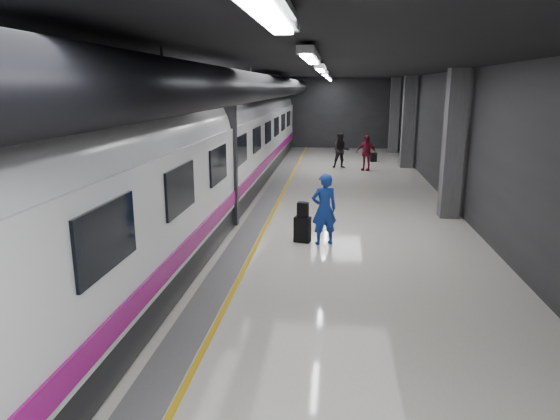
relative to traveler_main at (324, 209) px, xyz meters
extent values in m
plane|color=silver|center=(-0.76, 1.23, -0.93)|extent=(40.00, 40.00, 0.00)
cube|color=black|center=(-0.76, 1.23, 3.57)|extent=(10.00, 40.00, 0.02)
cube|color=#28282B|center=(-0.76, 21.23, 1.32)|extent=(10.00, 0.02, 4.50)
cube|color=#28282B|center=(-5.76, 1.23, 1.32)|extent=(0.02, 40.00, 4.50)
cube|color=#28282B|center=(4.24, 1.23, 1.32)|extent=(0.02, 40.00, 4.50)
cube|color=slate|center=(-2.11, 1.23, -0.92)|extent=(0.65, 39.80, 0.01)
cube|color=gold|center=(-1.71, 1.23, -0.92)|extent=(0.10, 39.80, 0.01)
cylinder|color=black|center=(-2.06, 1.23, 3.02)|extent=(0.80, 38.00, 0.80)
cube|color=silver|center=(-0.16, -4.77, 3.47)|extent=(0.22, 2.60, 0.10)
cube|color=silver|center=(-0.16, 0.23, 3.47)|extent=(0.22, 2.60, 0.10)
cube|color=silver|center=(-0.16, 5.23, 3.47)|extent=(0.22, 2.60, 0.10)
cube|color=silver|center=(-0.16, 10.23, 3.47)|extent=(0.22, 2.60, 0.10)
cube|color=silver|center=(-0.16, 15.23, 3.47)|extent=(0.22, 2.60, 0.10)
cube|color=silver|center=(-0.16, 19.23, 3.47)|extent=(0.22, 2.60, 0.10)
cube|color=#515154|center=(3.79, 3.23, 1.32)|extent=(0.55, 0.55, 4.50)
cube|color=#515154|center=(3.79, 13.23, 1.32)|extent=(0.55, 0.55, 4.50)
cube|color=#515154|center=(3.79, 19.23, 1.32)|extent=(0.55, 0.55, 4.50)
cube|color=black|center=(-4.01, 1.23, -0.58)|extent=(2.80, 38.00, 0.60)
cube|color=white|center=(-4.01, 1.23, 0.82)|extent=(2.90, 38.00, 2.20)
cylinder|color=white|center=(-4.01, 1.23, 1.77)|extent=(2.80, 38.00, 2.80)
cube|color=#930D71|center=(-2.54, 1.23, 0.02)|extent=(0.04, 38.00, 0.35)
cube|color=black|center=(-4.01, 1.23, 1.07)|extent=(3.05, 0.25, 3.80)
cube|color=black|center=(-2.54, -6.77, 1.22)|extent=(0.05, 1.60, 0.85)
cube|color=black|center=(-2.54, -3.77, 1.22)|extent=(0.05, 1.60, 0.85)
cube|color=black|center=(-2.54, -0.77, 1.22)|extent=(0.05, 1.60, 0.85)
cube|color=black|center=(-2.54, 2.23, 1.22)|extent=(0.05, 1.60, 0.85)
cube|color=black|center=(-2.54, 5.23, 1.22)|extent=(0.05, 1.60, 0.85)
cube|color=black|center=(-2.54, 8.23, 1.22)|extent=(0.05, 1.60, 0.85)
cube|color=black|center=(-2.54, 11.23, 1.22)|extent=(0.05, 1.60, 0.85)
cube|color=black|center=(-2.54, 14.23, 1.22)|extent=(0.05, 1.60, 0.85)
cube|color=black|center=(-2.54, 17.23, 1.22)|extent=(0.05, 1.60, 0.85)
imported|color=#172DAD|center=(0.00, 0.00, 0.00)|extent=(0.79, 0.65, 1.85)
cube|color=black|center=(-0.56, 0.12, -0.59)|extent=(0.46, 0.35, 0.67)
cube|color=black|center=(-0.55, 0.11, -0.06)|extent=(0.31, 0.20, 0.39)
imported|color=black|center=(0.53, 12.63, -0.05)|extent=(0.91, 0.74, 1.76)
imported|color=maroon|center=(1.74, 12.03, -0.07)|extent=(1.09, 0.77, 1.72)
cube|color=black|center=(2.32, 15.01, -0.68)|extent=(0.38, 0.30, 0.49)
camera|label=1|loc=(0.24, -12.39, 3.03)|focal=32.00mm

